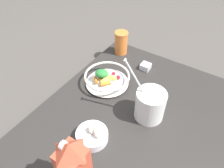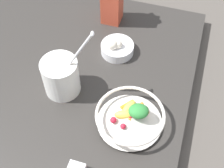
{
  "view_description": "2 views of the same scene",
  "coord_description": "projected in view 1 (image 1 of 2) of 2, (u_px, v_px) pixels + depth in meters",
  "views": [
    {
      "loc": [
        0.49,
        0.13,
        0.76
      ],
      "look_at": [
        -0.06,
        -0.23,
        0.13
      ],
      "focal_mm": 35.0,
      "sensor_mm": 36.0,
      "label": 1
    },
    {
      "loc": [
        -0.6,
        -0.39,
        0.89
      ],
      "look_at": [
        -0.03,
        -0.21,
        0.1
      ],
      "focal_mm": 50.0,
      "sensor_mm": 36.0,
      "label": 2
    }
  ],
  "objects": [
    {
      "name": "ground_plane",
      "position": [
        151.0,
        138.0,
        0.87
      ],
      "size": [
        6.0,
        6.0,
        0.0
      ],
      "primitive_type": "plane",
      "color": "#4C4742"
    },
    {
      "name": "countertop",
      "position": [
        152.0,
        134.0,
        0.86
      ],
      "size": [
        0.92,
        0.92,
        0.05
      ],
      "color": "#2D2B28",
      "rests_on": "ground_plane"
    },
    {
      "name": "fruit_bowl",
      "position": [
        107.0,
        78.0,
        1.01
      ],
      "size": [
        0.21,
        0.21,
        0.08
      ],
      "color": "silver",
      "rests_on": "countertop"
    },
    {
      "name": "yogurt_tub",
      "position": [
        150.0,
        104.0,
        0.85
      ],
      "size": [
        0.12,
        0.17,
        0.26
      ],
      "color": "white",
      "rests_on": "countertop"
    },
    {
      "name": "drinking_cup",
      "position": [
        121.0,
        42.0,
        1.17
      ],
      "size": [
        0.07,
        0.07,
        0.13
      ],
      "color": "orange",
      "rests_on": "countertop"
    },
    {
      "name": "spice_jar",
      "position": [
        146.0,
        67.0,
        1.1
      ],
      "size": [
        0.05,
        0.05,
        0.03
      ],
      "color": "silver",
      "rests_on": "countertop"
    },
    {
      "name": "garlic_bowl",
      "position": [
        93.0,
        135.0,
        0.8
      ],
      "size": [
        0.12,
        0.12,
        0.07
      ],
      "color": "white",
      "rests_on": "countertop"
    }
  ]
}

